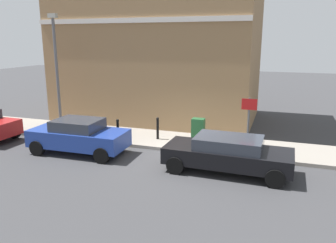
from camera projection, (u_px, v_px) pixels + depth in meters
ground at (187, 158)px, 13.51m from camera, size 80.00×80.00×0.00m
sidewalk at (84, 132)px, 17.10m from camera, size 2.63×30.00×0.15m
corner_building at (160, 36)px, 19.54m from camera, size 6.92×11.13×9.69m
car_black at (228, 153)px, 11.97m from camera, size 1.92×4.53×1.32m
car_blue at (79, 136)px, 13.98m from camera, size 1.89×4.11×1.46m
utility_cabinet at (198, 132)px, 14.82m from camera, size 0.46×0.61×1.15m
bollard_near_cabinet at (158, 127)px, 15.52m from camera, size 0.14×0.14×1.04m
bollard_far_kerb at (118, 129)px, 15.18m from camera, size 0.14×0.14×1.04m
street_sign at (249, 118)px, 13.27m from camera, size 0.08×0.60×2.30m
lamppost at (57, 68)px, 16.39m from camera, size 0.20×0.44×5.72m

